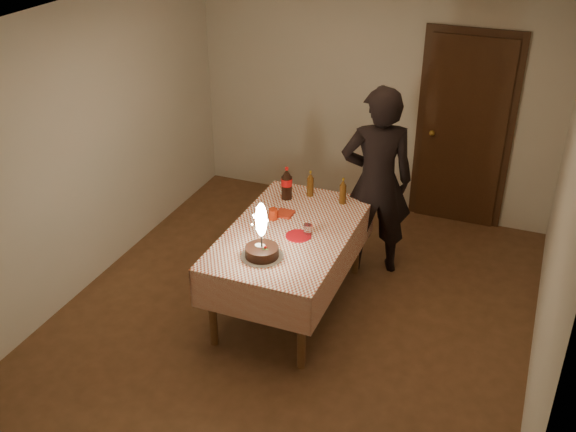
% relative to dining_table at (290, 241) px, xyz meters
% --- Properties ---
extents(ground, '(4.00, 4.50, 0.01)m').
position_rel_dining_table_xyz_m(ground, '(0.09, -0.04, -0.68)').
color(ground, brown).
rests_on(ground, ground).
extents(room_shell, '(4.04, 4.54, 2.62)m').
position_rel_dining_table_xyz_m(room_shell, '(0.13, 0.04, 0.98)').
color(room_shell, beige).
rests_on(room_shell, ground).
extents(dining_table, '(1.02, 1.72, 0.78)m').
position_rel_dining_table_xyz_m(dining_table, '(0.00, 0.00, 0.00)').
color(dining_table, brown).
rests_on(dining_table, ground).
extents(birthday_cake, '(0.34, 0.34, 0.48)m').
position_rel_dining_table_xyz_m(birthday_cake, '(-0.06, -0.47, 0.22)').
color(birthday_cake, white).
rests_on(birthday_cake, dining_table).
extents(red_plate, '(0.22, 0.22, 0.01)m').
position_rel_dining_table_xyz_m(red_plate, '(0.10, -0.06, 0.11)').
color(red_plate, '#B50C14').
rests_on(red_plate, dining_table).
extents(red_cup, '(0.08, 0.08, 0.10)m').
position_rel_dining_table_xyz_m(red_cup, '(-0.22, 0.14, 0.15)').
color(red_cup, '#A7240B').
rests_on(red_cup, dining_table).
extents(clear_cup, '(0.07, 0.07, 0.09)m').
position_rel_dining_table_xyz_m(clear_cup, '(0.16, 0.00, 0.15)').
color(clear_cup, silver).
rests_on(clear_cup, dining_table).
extents(napkin_stack, '(0.15, 0.15, 0.02)m').
position_rel_dining_table_xyz_m(napkin_stack, '(-0.15, 0.25, 0.11)').
color(napkin_stack, '#A42712').
rests_on(napkin_stack, dining_table).
extents(cola_bottle, '(0.10, 0.10, 0.32)m').
position_rel_dining_table_xyz_m(cola_bottle, '(-0.25, 0.55, 0.26)').
color(cola_bottle, black).
rests_on(cola_bottle, dining_table).
extents(amber_bottle_left, '(0.06, 0.06, 0.25)m').
position_rel_dining_table_xyz_m(amber_bottle_left, '(-0.07, 0.69, 0.22)').
color(amber_bottle_left, '#532F0E').
rests_on(amber_bottle_left, dining_table).
extents(amber_bottle_right, '(0.06, 0.06, 0.25)m').
position_rel_dining_table_xyz_m(amber_bottle_right, '(0.26, 0.65, 0.22)').
color(amber_bottle_right, '#532F0E').
rests_on(amber_bottle_right, dining_table).
extents(photographer, '(0.80, 0.67, 1.86)m').
position_rel_dining_table_xyz_m(photographer, '(0.51, 0.89, 0.26)').
color(photographer, black).
rests_on(photographer, ground).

